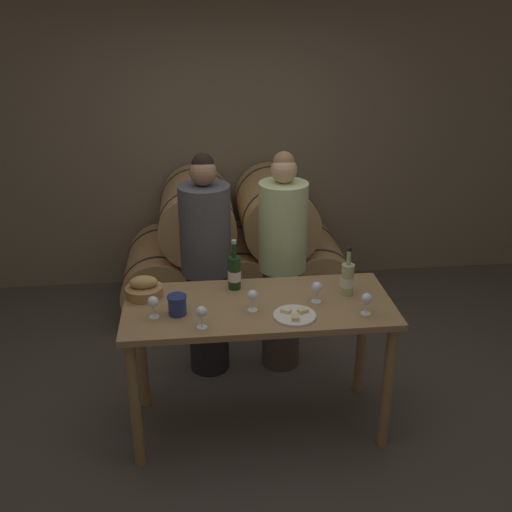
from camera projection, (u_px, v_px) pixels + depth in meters
name	position (u px, v px, depth m)	size (l,w,h in m)	color
ground_plane	(258.00, 423.00, 3.92)	(10.00, 10.00, 0.00)	#4C473F
stone_wall_back	(230.00, 113.00, 5.37)	(10.00, 0.12, 3.20)	#7F705B
barrel_stack	(237.00, 249.00, 5.25)	(1.98, 0.97, 1.19)	tan
tasting_table	(259.00, 322.00, 3.62)	(1.61, 0.69, 0.89)	#99754C
person_left	(207.00, 267.00, 4.20)	(0.35, 0.35, 1.64)	#232326
person_right	(282.00, 264.00, 4.25)	(0.34, 0.34, 1.63)	#4C4238
wine_bottle_red	(234.00, 272.00, 3.71)	(0.08, 0.08, 0.33)	#193819
wine_bottle_white	(347.00, 279.00, 3.65)	(0.08, 0.08, 0.31)	#ADBC7F
blue_crock	(177.00, 304.00, 3.43)	(0.11, 0.11, 0.12)	navy
bread_basket	(144.00, 289.00, 3.63)	(0.23, 0.23, 0.13)	#A87F4C
cheese_plate	(295.00, 315.00, 3.42)	(0.25, 0.25, 0.04)	white
wine_glass_far_left	(153.00, 303.00, 3.38)	(0.07, 0.07, 0.13)	white
wine_glass_left	(201.00, 313.00, 3.27)	(0.07, 0.07, 0.13)	white
wine_glass_center	(253.00, 296.00, 3.45)	(0.07, 0.07, 0.13)	white
wine_glass_right	(317.00, 288.00, 3.55)	(0.07, 0.07, 0.13)	white
wine_glass_far_right	(367.00, 299.00, 3.42)	(0.07, 0.07, 0.13)	white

